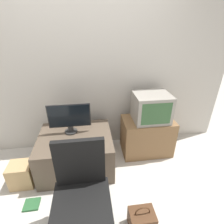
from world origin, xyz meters
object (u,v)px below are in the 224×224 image
Objects in this scene: cardboard_box_lower at (22,174)px; handbag at (142,220)px; crt_tv at (151,107)px; keyboard at (69,144)px; main_monitor at (70,118)px; mouse at (89,141)px; office_chair at (82,200)px; book at (32,204)px.

cardboard_box_lower reaches higher than handbag.
cardboard_box_lower is at bearing -166.51° from crt_tv.
crt_tv reaches higher than keyboard.
main_monitor is 0.41m from mouse.
office_chair is 0.78m from book.
mouse is 1.01m from crt_tv.
office_chair reaches higher than handbag.
office_chair is 1.04m from cardboard_box_lower.
mouse is 0.19× the size of cardboard_box_lower.
crt_tv is at bearing 17.02° from keyboard.
keyboard is 1.24× the size of handbag.
office_chair is (-0.08, -0.73, -0.12)m from mouse.
handbag is at bearing -18.94° from book.
office_chair reaches higher than mouse.
main_monitor reaches higher than keyboard.
cardboard_box_lower is 1.86× the size of book.
book is at bearing -137.32° from keyboard.
cardboard_box_lower is (-1.77, -0.42, -0.62)m from crt_tv.
keyboard is at bearing -162.98° from crt_tv.
main_monitor is at bearing 131.73° from mouse.
book is (-0.68, -0.42, -0.52)m from mouse.
handbag is 1.24m from book.
cardboard_box_lower is at bearing -173.52° from keyboard.
mouse reaches higher than book.
main_monitor reaches higher than mouse.
main_monitor is 0.35m from keyboard.
office_chair is (0.15, -0.99, -0.33)m from main_monitor.
crt_tv reaches higher than main_monitor.
keyboard is 0.75× the size of crt_tv.
mouse is 0.19× the size of handbag.
office_chair is 0.64m from handbag.
keyboard is 0.78m from book.
keyboard is 1.24m from crt_tv.
keyboard reaches higher than cardboard_box_lower.
main_monitor is 1.06m from office_chair.
mouse is at bearing -48.27° from main_monitor.
crt_tv is at bearing 25.37° from book.
keyboard is 0.25m from mouse.
mouse is (0.25, 0.02, 0.01)m from keyboard.
cardboard_box_lower is (-0.62, -0.35, -0.57)m from main_monitor.
mouse is 1.04m from handbag.
keyboard is at bearing 132.29° from handbag.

